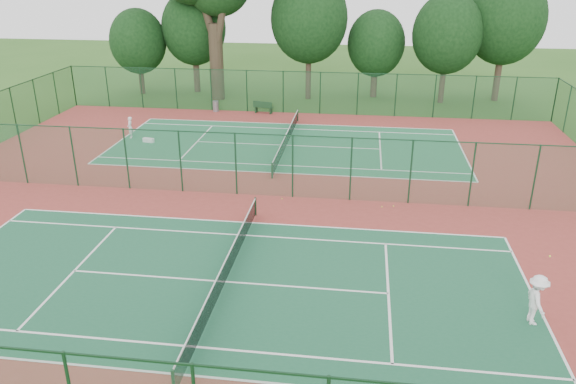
% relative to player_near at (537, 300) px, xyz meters
% --- Properties ---
extents(ground, '(120.00, 120.00, 0.00)m').
position_rel_player_near_xyz_m(ground, '(-11.38, 10.21, -0.96)').
color(ground, '#2D5A1C').
rests_on(ground, ground).
extents(red_pad, '(40.00, 36.00, 0.01)m').
position_rel_player_near_xyz_m(red_pad, '(-11.38, 10.21, -0.96)').
color(red_pad, maroon).
rests_on(red_pad, ground).
extents(court_near, '(23.77, 10.97, 0.01)m').
position_rel_player_near_xyz_m(court_near, '(-11.38, 1.21, -0.95)').
color(court_near, '#1B5538').
rests_on(court_near, red_pad).
extents(court_far, '(23.77, 10.97, 0.01)m').
position_rel_player_near_xyz_m(court_far, '(-11.38, 19.21, -0.95)').
color(court_far, '#20663F').
rests_on(court_far, red_pad).
extents(fence_north, '(40.00, 0.09, 3.50)m').
position_rel_player_near_xyz_m(fence_north, '(-11.38, 28.21, 0.80)').
color(fence_north, '#164428').
rests_on(fence_north, ground).
extents(fence_divider, '(40.00, 0.09, 3.50)m').
position_rel_player_near_xyz_m(fence_divider, '(-11.38, 10.21, 0.80)').
color(fence_divider, '#1A5030').
rests_on(fence_divider, ground).
extents(tennis_net_near, '(0.10, 12.90, 0.97)m').
position_rel_player_near_xyz_m(tennis_net_near, '(-11.38, 1.21, -0.42)').
color(tennis_net_near, '#14381D').
rests_on(tennis_net_near, ground).
extents(tennis_net_far, '(0.10, 12.90, 0.97)m').
position_rel_player_near_xyz_m(tennis_net_far, '(-11.38, 19.21, -0.42)').
color(tennis_net_far, '#153B21').
rests_on(tennis_net_far, ground).
extents(player_near, '(0.84, 1.29, 1.88)m').
position_rel_player_near_xyz_m(player_near, '(0.00, 0.00, 0.00)').
color(player_near, white).
rests_on(player_near, court_near).
extents(player_far, '(0.55, 0.66, 1.54)m').
position_rel_player_near_xyz_m(player_far, '(-22.77, 19.48, -0.17)').
color(player_far, silver).
rests_on(player_far, court_far).
extents(trash_bin, '(0.60, 0.60, 0.90)m').
position_rel_player_near_xyz_m(trash_bin, '(-18.64, 27.81, -0.50)').
color(trash_bin, slate).
rests_on(trash_bin, red_pad).
extents(bench, '(1.74, 0.86, 1.03)m').
position_rel_player_near_xyz_m(bench, '(-14.54, 27.68, -0.42)').
color(bench, black).
rests_on(bench, red_pad).
extents(kit_bag, '(0.83, 0.44, 0.29)m').
position_rel_player_near_xyz_m(kit_bag, '(-21.15, 18.65, -0.81)').
color(kit_bag, white).
rests_on(kit_bag, red_pad).
extents(stray_ball_a, '(0.06, 0.06, 0.06)m').
position_rel_player_near_xyz_m(stray_ball_a, '(-5.07, 9.44, -0.92)').
color(stray_ball_a, '#C6D631').
rests_on(stray_ball_a, red_pad).
extents(stray_ball_b, '(0.06, 0.06, 0.06)m').
position_rel_player_near_xyz_m(stray_ball_b, '(-4.47, 9.60, -0.92)').
color(stray_ball_b, '#D5F037').
rests_on(stray_ball_b, red_pad).
extents(stray_ball_c, '(0.06, 0.06, 0.06)m').
position_rel_player_near_xyz_m(stray_ball_c, '(-10.36, 9.81, -0.92)').
color(stray_ball_c, gold).
rests_on(stray_ball_c, red_pad).
extents(evergreen_row, '(39.00, 5.00, 12.00)m').
position_rel_player_near_xyz_m(evergreen_row, '(-10.88, 34.46, -0.96)').
color(evergreen_row, black).
rests_on(evergreen_row, ground).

